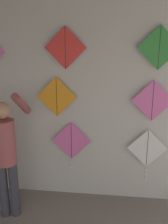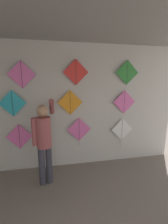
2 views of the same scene
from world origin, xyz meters
name	(u,v)px [view 1 (image 1 of 2)]	position (x,y,z in m)	size (l,w,h in m)	color
back_panel	(65,104)	(0.00, 4.10, 1.40)	(4.99, 0.06, 2.80)	beige
shopkeeper	(6,150)	(-0.65, 3.49, 0.94)	(0.42, 0.62, 1.67)	#383842
kite_1	(71,142)	(0.10, 4.01, 0.87)	(0.55, 0.04, 0.69)	pink
kite_2	(147,151)	(1.17, 4.01, 0.79)	(0.55, 0.04, 0.76)	white
kite_4	(57,97)	(-0.09, 4.01, 1.53)	(0.55, 0.01, 0.55)	orange
kite_5	(153,101)	(1.20, 4.01, 1.51)	(0.55, 0.01, 0.55)	pink
kite_7	(65,48)	(0.04, 4.01, 2.18)	(0.55, 0.01, 0.55)	red
kite_8	(159,48)	(1.23, 4.01, 2.19)	(0.55, 0.01, 0.55)	#338C38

